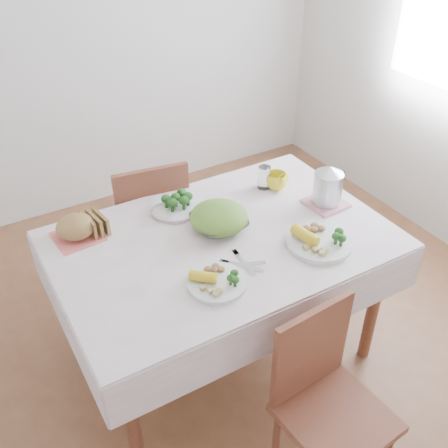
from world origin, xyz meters
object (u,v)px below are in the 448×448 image
chair_far (148,222)px  yellow_mug (276,181)px  salad_bowl (219,223)px  dinner_plate_right (319,243)px  electric_kettle (328,183)px  dinner_plate_left (217,283)px  chair_near (338,409)px  dining_table (223,300)px

chair_far → yellow_mug: (0.55, -0.46, 0.34)m
salad_bowl → dinner_plate_right: (0.32, -0.33, -0.02)m
yellow_mug → electric_kettle: bearing=-64.0°
electric_kettle → dinner_plate_left: bearing=-143.8°
dinner_plate_left → electric_kettle: 0.80m
dinner_plate_right → yellow_mug: 0.51m
chair_near → chair_far: size_ratio=0.94×
salad_bowl → yellow_mug: (0.44, 0.16, 0.01)m
chair_far → dinner_plate_right: 1.09m
dining_table → salad_bowl: size_ratio=5.54×
chair_near → salad_bowl: 0.94m
dinner_plate_left → yellow_mug: bearing=37.8°
chair_near → dining_table: bearing=88.0°
chair_far → yellow_mug: bearing=148.6°
dinner_plate_right → yellow_mug: (0.11, 0.49, 0.03)m
dinner_plate_left → electric_kettle: (0.76, 0.24, 0.11)m
dining_table → salad_bowl: salad_bowl is taller
dinner_plate_left → yellow_mug: (0.63, 0.49, 0.03)m
chair_near → chair_far: chair_far is taller
chair_near → yellow_mug: (0.43, 1.04, 0.34)m
dining_table → dinner_plate_right: size_ratio=4.75×
salad_bowl → dinner_plate_right: size_ratio=0.86×
dinner_plate_right → dinner_plate_left: bearing=180.0°
salad_bowl → dinner_plate_right: salad_bowl is taller
salad_bowl → yellow_mug: size_ratio=2.30×
salad_bowl → electric_kettle: size_ratio=1.28×
electric_kettle → chair_near: bearing=-106.2°
salad_bowl → dinner_plate_left: bearing=-121.2°
yellow_mug → electric_kettle: electric_kettle is taller
chair_far → dinner_plate_left: (-0.09, -0.95, 0.31)m
salad_bowl → electric_kettle: electric_kettle is taller
chair_far → salad_bowl: size_ratio=3.58×
chair_far → salad_bowl: 0.71m
dining_table → electric_kettle: electric_kettle is taller
dinner_plate_left → salad_bowl: bearing=58.8°
dinner_plate_left → dinner_plate_right: dinner_plate_right is taller
yellow_mug → electric_kettle: (0.12, -0.25, 0.08)m
salad_bowl → dinner_plate_left: 0.38m
chair_near → electric_kettle: size_ratio=4.30×
salad_bowl → dining_table: bearing=-107.4°
chair_near → dinner_plate_right: size_ratio=2.87×
salad_bowl → dinner_plate_left: size_ratio=1.03×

